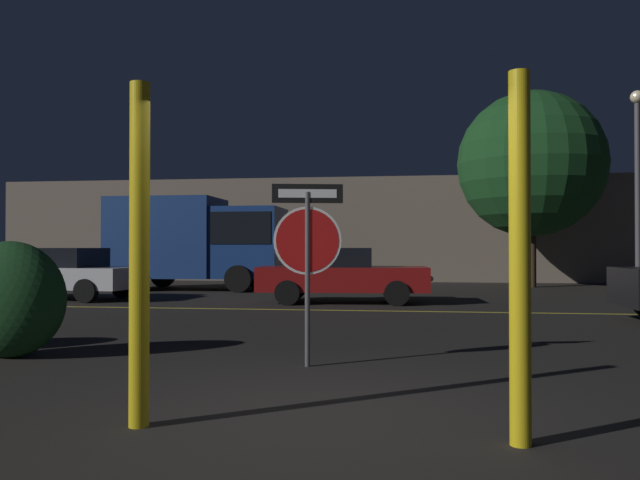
{
  "coord_description": "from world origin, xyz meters",
  "views": [
    {
      "loc": [
        0.69,
        -4.93,
        1.37
      ],
      "look_at": [
        -0.78,
        5.99,
        1.51
      ],
      "focal_mm": 35.0,
      "sensor_mm": 36.0,
      "label": 1
    }
  ],
  "objects": [
    {
      "name": "ground_plane",
      "position": [
        0.0,
        0.0,
        0.0
      ],
      "size": [
        260.0,
        260.0,
        0.0
      ],
      "primitive_type": "plane",
      "color": "black"
    },
    {
      "name": "road_center_stripe",
      "position": [
        0.0,
        8.67,
        0.0
      ],
      "size": [
        40.95,
        0.12,
        0.01
      ],
      "primitive_type": "cube",
      "color": "gold",
      "rests_on": "ground_plane"
    },
    {
      "name": "stop_sign",
      "position": [
        -0.42,
        2.19,
        1.46
      ],
      "size": [
        0.81,
        0.19,
        2.11
      ],
      "rotation": [
        0.0,
        0.0,
        0.21
      ],
      "color": "#4C4C51",
      "rests_on": "ground_plane"
    },
    {
      "name": "yellow_pole_left",
      "position": [
        -1.33,
        -0.37,
        1.32
      ],
      "size": [
        0.15,
        0.15,
        2.65
      ],
      "primitive_type": "cylinder",
      "color": "yellow",
      "rests_on": "ground_plane"
    },
    {
      "name": "yellow_pole_right",
      "position": [
        1.49,
        -0.45,
        1.3
      ],
      "size": [
        0.15,
        0.15,
        2.6
      ],
      "primitive_type": "cylinder",
      "color": "yellow",
      "rests_on": "ground_plane"
    },
    {
      "name": "hedge_bush_1",
      "position": [
        -4.2,
        2.27,
        0.73
      ],
      "size": [
        1.46,
        0.88,
        1.46
      ],
      "primitive_type": "ellipsoid",
      "color": "#19421E",
      "rests_on": "ground_plane"
    },
    {
      "name": "passing_car_1",
      "position": [
        -8.3,
        10.63,
        0.69
      ],
      "size": [
        4.25,
        2.18,
        1.37
      ],
      "rotation": [
        0.0,
        0.0,
        1.47
      ],
      "color": "silver",
      "rests_on": "ground_plane"
    },
    {
      "name": "passing_car_2",
      "position": [
        -0.86,
        10.59,
        0.69
      ],
      "size": [
        4.37,
        2.02,
        1.37
      ],
      "rotation": [
        0.0,
        0.0,
        -1.5
      ],
      "color": "maroon",
      "rests_on": "ground_plane"
    },
    {
      "name": "delivery_truck",
      "position": [
        -5.95,
        14.88,
        1.67
      ],
      "size": [
        5.61,
        2.59,
        3.02
      ],
      "rotation": [
        0.0,
        0.0,
        -1.57
      ],
      "color": "navy",
      "rests_on": "ground_plane"
    },
    {
      "name": "street_lamp",
      "position": [
        7.55,
        14.55,
        3.7
      ],
      "size": [
        0.39,
        0.39,
        6.04
      ],
      "color": "#4C4C51",
      "rests_on": "ground_plane"
    },
    {
      "name": "tree_0",
      "position": [
        5.09,
        17.55,
        4.29
      ],
      "size": [
        5.07,
        5.07,
        6.83
      ],
      "color": "#422D1E",
      "rests_on": "ground_plane"
    },
    {
      "name": "building_backdrop",
      "position": [
        1.27,
        22.75,
        2.14
      ],
      "size": [
        35.94,
        4.76,
        4.28
      ],
      "primitive_type": "cube",
      "color": "#7A6B5B",
      "rests_on": "ground_plane"
    }
  ]
}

